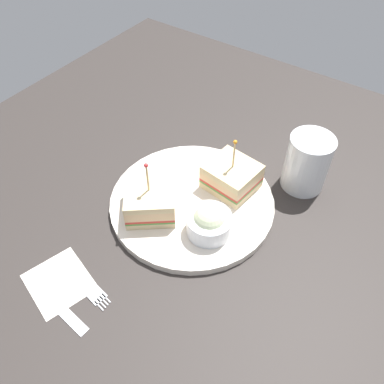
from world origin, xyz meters
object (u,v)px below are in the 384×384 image
(coleslaw_bowl, at_px, (209,222))
(napkin, at_px, (59,282))
(drink_glass, at_px, (307,164))
(sandwich_half_front, at_px, (150,200))
(fork, at_px, (88,287))
(sandwich_half_back, at_px, (232,176))
(plate, at_px, (192,202))
(knife, at_px, (59,307))

(coleslaw_bowl, distance_m, napkin, 0.24)
(drink_glass, bearing_deg, sandwich_half_front, -129.80)
(coleslaw_bowl, height_order, fork, coleslaw_bowl)
(napkin, distance_m, fork, 0.05)
(napkin, bearing_deg, sandwich_half_back, 69.43)
(sandwich_half_back, relative_size, coleslaw_bowl, 1.45)
(plate, distance_m, sandwich_half_front, 0.08)
(drink_glass, relative_size, fork, 0.85)
(sandwich_half_front, distance_m, napkin, 0.19)
(plate, xyz_separation_m, coleslaw_bowl, (0.06, -0.04, 0.03))
(sandwich_half_back, bearing_deg, drink_glass, 43.27)
(napkin, relative_size, knife, 0.72)
(napkin, relative_size, fork, 0.76)
(drink_glass, bearing_deg, fork, -114.23)
(sandwich_half_back, bearing_deg, sandwich_half_front, -123.58)
(coleslaw_bowl, height_order, napkin, coleslaw_bowl)
(plate, relative_size, fork, 2.31)
(plate, bearing_deg, sandwich_half_back, 60.13)
(fork, xyz_separation_m, knife, (-0.01, -0.05, 0.00))
(knife, bearing_deg, coleslaw_bowl, 65.36)
(plate, bearing_deg, fork, -98.96)
(drink_glass, height_order, fork, drink_glass)
(sandwich_half_front, bearing_deg, fork, -86.65)
(napkin, height_order, fork, fork)
(fork, height_order, knife, same)
(napkin, bearing_deg, sandwich_half_front, 79.90)
(sandwich_half_back, bearing_deg, plate, -119.87)
(sandwich_half_front, height_order, coleslaw_bowl, sandwich_half_front)
(plate, height_order, drink_glass, drink_glass)
(fork, distance_m, knife, 0.05)
(sandwich_half_front, relative_size, drink_glass, 1.10)
(sandwich_half_front, distance_m, coleslaw_bowl, 0.11)
(drink_glass, bearing_deg, coleslaw_bowl, -110.93)
(drink_glass, bearing_deg, sandwich_half_back, -136.73)
(sandwich_half_front, distance_m, sandwich_half_back, 0.15)
(plate, relative_size, sandwich_half_front, 2.46)
(coleslaw_bowl, bearing_deg, napkin, -124.34)
(sandwich_half_back, relative_size, drink_glass, 1.01)
(sandwich_half_back, height_order, napkin, sandwich_half_back)
(fork, bearing_deg, drink_glass, 65.77)
(sandwich_half_back, height_order, drink_glass, sandwich_half_back)
(knife, bearing_deg, fork, 78.14)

